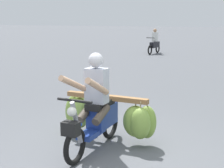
{
  "coord_description": "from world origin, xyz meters",
  "views": [
    {
      "loc": [
        1.48,
        -4.45,
        2.16
      ],
      "look_at": [
        -0.3,
        1.45,
        0.9
      ],
      "focal_mm": 54.53,
      "sensor_mm": 36.0,
      "label": 1
    }
  ],
  "objects": [
    {
      "name": "ground_plane",
      "position": [
        0.0,
        0.0,
        0.0
      ],
      "size": [
        120.0,
        120.0,
        0.0
      ],
      "primitive_type": "plane",
      "color": "#56595E"
    },
    {
      "name": "motorbike_main_loaded",
      "position": [
        -0.24,
        0.8,
        0.52
      ],
      "size": [
        1.76,
        1.88,
        1.58
      ],
      "color": "black",
      "rests_on": "ground"
    },
    {
      "name": "motorbike_distant_ahead_left",
      "position": [
        -1.75,
        14.66,
        0.57
      ],
      "size": [
        0.6,
        1.6,
        1.4
      ],
      "color": "black",
      "rests_on": "ground"
    }
  ]
}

